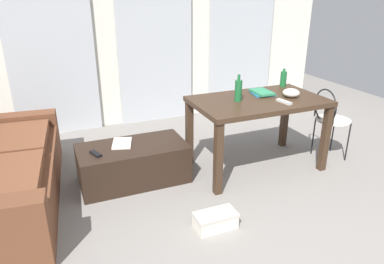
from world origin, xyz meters
name	(u,v)px	position (x,y,z in m)	size (l,w,h in m)	color
ground_plane	(218,180)	(0.00, 1.27, 0.00)	(8.04, 8.04, 0.00)	gray
wall_back	(153,26)	(0.00, 3.35, 1.33)	(5.31, 0.10, 2.66)	silver
curtains	(155,41)	(0.00, 3.26, 1.15)	(3.78, 0.03, 2.29)	#B2B7BC
coffee_table	(133,163)	(-0.79, 1.61, 0.19)	(1.06, 0.55, 0.38)	black
craft_table	(258,109)	(0.51, 1.41, 0.66)	(1.35, 0.80, 0.77)	#382619
wire_chair	(329,115)	(1.36, 1.28, 0.52)	(0.38, 0.39, 0.82)	silver
bottle_near	(283,79)	(1.03, 1.72, 0.86)	(0.07, 0.07, 0.21)	#195B2D
bottle_far	(238,90)	(0.28, 1.43, 0.88)	(0.07, 0.07, 0.27)	#195B2D
bowl	(291,93)	(0.86, 1.34, 0.81)	(0.17, 0.17, 0.09)	beige
book_stack	(262,93)	(0.64, 1.54, 0.79)	(0.26, 0.27, 0.04)	#1E668C
tv_remote_on_table	(284,102)	(0.67, 1.20, 0.78)	(0.05, 0.18, 0.02)	#B7B7B2
tv_remote_primary	(96,154)	(-1.15, 1.54, 0.39)	(0.05, 0.15, 0.02)	black
magazine	(122,143)	(-0.87, 1.69, 0.39)	(0.18, 0.26, 0.02)	silver
shoebox	(215,220)	(-0.37, 0.59, 0.07)	(0.35, 0.19, 0.13)	beige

